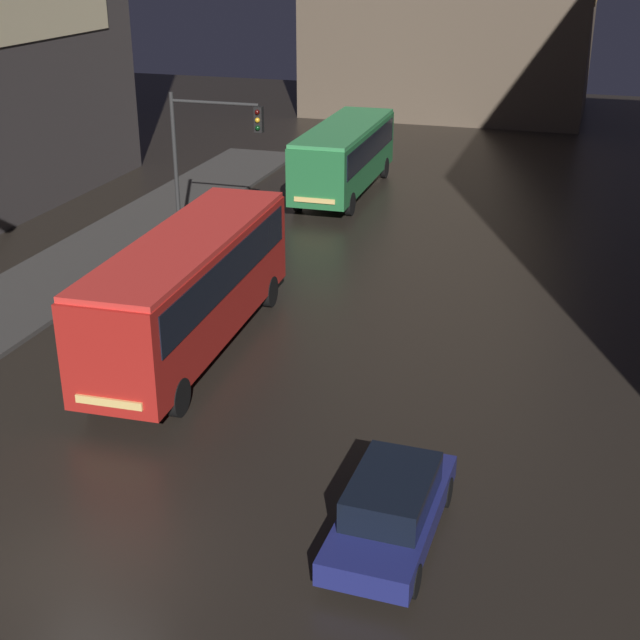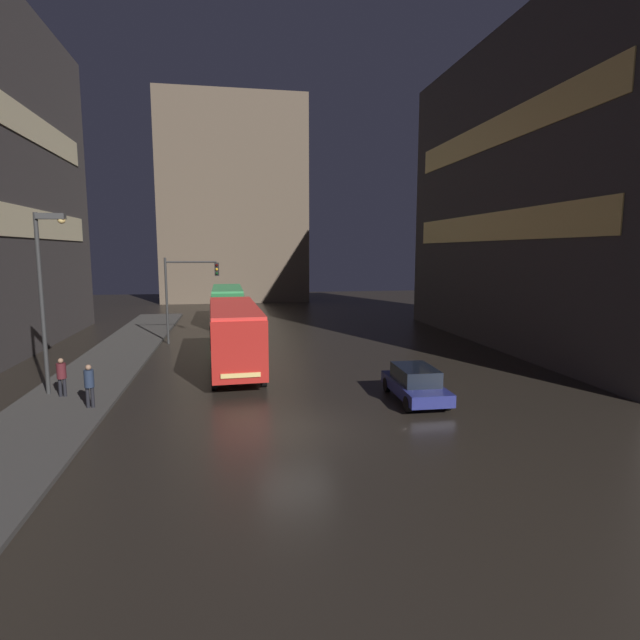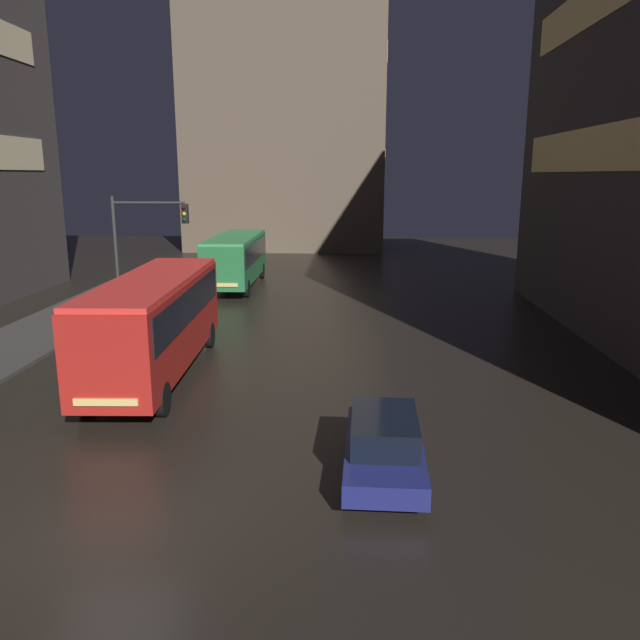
# 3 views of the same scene
# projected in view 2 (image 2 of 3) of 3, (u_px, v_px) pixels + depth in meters

# --- Properties ---
(ground_plane) EXTENTS (120.00, 120.00, 0.00)m
(ground_plane) POSITION_uv_depth(u_px,v_px,m) (296.00, 430.00, 17.68)
(ground_plane) COLOR black
(sidewalk_left) EXTENTS (4.00, 48.00, 0.15)m
(sidewalk_left) POSITION_uv_depth(u_px,v_px,m) (99.00, 372.00, 25.86)
(sidewalk_left) COLOR #3D3A38
(sidewalk_left) RESTS_ON ground
(building_right_block) EXTENTS (10.07, 26.55, 20.06)m
(building_right_block) POSITION_uv_depth(u_px,v_px,m) (561.00, 194.00, 32.98)
(building_right_block) COLOR #383333
(building_right_block) RESTS_ON ground
(building_far_backdrop) EXTENTS (18.07, 12.00, 25.00)m
(building_far_backdrop) POSITION_uv_depth(u_px,v_px,m) (234.00, 203.00, 64.91)
(building_far_backdrop) COLOR brown
(building_far_backdrop) RESTS_ON ground
(bus_near) EXTENTS (2.89, 10.37, 3.46)m
(bus_near) POSITION_uv_depth(u_px,v_px,m) (234.00, 330.00, 26.39)
(bus_near) COLOR #AD1E19
(bus_near) RESTS_ON ground
(bus_far) EXTENTS (2.71, 9.62, 3.17)m
(bus_far) POSITION_uv_depth(u_px,v_px,m) (227.00, 301.00, 43.61)
(bus_far) COLOR #236B38
(bus_far) RESTS_ON ground
(car_taxi) EXTENTS (1.91, 4.41, 1.45)m
(car_taxi) POSITION_uv_depth(u_px,v_px,m) (415.00, 383.00, 21.09)
(car_taxi) COLOR navy
(car_taxi) RESTS_ON ground
(pedestrian_near) EXTENTS (0.53, 0.53, 1.66)m
(pedestrian_near) POSITION_uv_depth(u_px,v_px,m) (61.00, 374.00, 21.09)
(pedestrian_near) COLOR black
(pedestrian_near) RESTS_ON sidewalk_left
(pedestrian_mid) EXTENTS (0.52, 0.52, 1.73)m
(pedestrian_mid) POSITION_uv_depth(u_px,v_px,m) (89.00, 382.00, 19.58)
(pedestrian_mid) COLOR black
(pedestrian_mid) RESTS_ON sidewalk_left
(traffic_light_main) EXTENTS (3.61, 0.35, 5.86)m
(traffic_light_main) POSITION_uv_depth(u_px,v_px,m) (186.00, 285.00, 33.82)
(traffic_light_main) COLOR #2D2D2D
(traffic_light_main) RESTS_ON ground
(street_lamp_sidewalk) EXTENTS (1.25, 0.36, 7.73)m
(street_lamp_sidewalk) POSITION_uv_depth(u_px,v_px,m) (46.00, 276.00, 20.98)
(street_lamp_sidewalk) COLOR #2D2D2D
(street_lamp_sidewalk) RESTS_ON sidewalk_left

